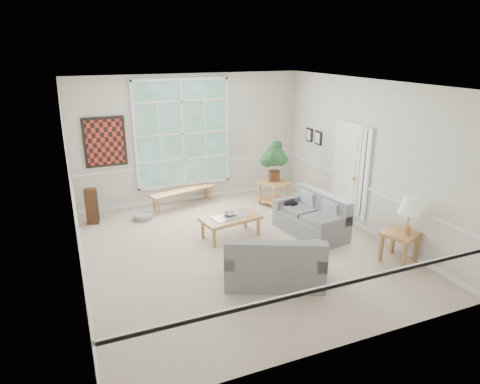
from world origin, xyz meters
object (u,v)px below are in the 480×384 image
Objects in this scene: coffee_table at (231,227)px; end_table at (274,193)px; loveseat_front at (275,258)px; side_table at (399,247)px; loveseat_right at (311,215)px.

end_table is at bearing 29.61° from coffee_table.
side_table is (2.32, -0.20, -0.15)m from loveseat_front.
loveseat_front is at bearing -116.67° from end_table.
coffee_table is at bearing -141.22° from end_table.
end_table is at bearing 79.39° from loveseat_right.
loveseat_front reaches higher than loveseat_right.
end_table reaches higher than side_table.
loveseat_front is at bearing 175.04° from side_table.
end_table is (0.07, 1.76, -0.11)m from loveseat_right.
loveseat_right is at bearing 117.22° from side_table.
loveseat_right is at bearing 67.53° from loveseat_front.
loveseat_right is 1.61m from coffee_table.
end_table is (1.60, 1.28, 0.08)m from coffee_table.
loveseat_front reaches higher than side_table.
loveseat_right is 1.33× the size of coffee_table.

